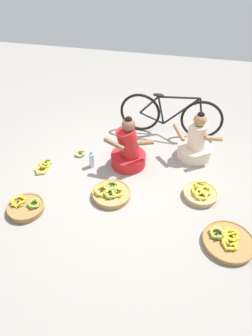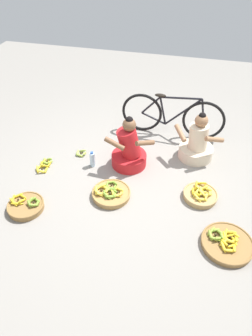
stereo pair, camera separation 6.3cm
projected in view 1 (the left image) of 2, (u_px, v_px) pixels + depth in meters
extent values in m
plane|color=gray|center=(129.00, 178.00, 4.29)|extent=(10.00, 10.00, 0.00)
cylinder|color=red|center=(128.00, 159.00, 4.46)|extent=(0.52, 0.52, 0.18)
cylinder|color=red|center=(128.00, 143.00, 4.27)|extent=(0.43, 0.37, 0.48)
sphere|color=brown|center=(128.00, 125.00, 4.07)|extent=(0.19, 0.19, 0.19)
sphere|color=black|center=(129.00, 120.00, 4.02)|extent=(0.10, 0.10, 0.10)
cylinder|color=brown|center=(114.00, 144.00, 4.10)|extent=(0.31, 0.12, 0.16)
cylinder|color=brown|center=(144.00, 143.00, 4.12)|extent=(0.26, 0.27, 0.16)
cylinder|color=beige|center=(194.00, 151.00, 4.62)|extent=(0.52, 0.52, 0.18)
cylinder|color=beige|center=(197.00, 136.00, 4.43)|extent=(0.30, 0.28, 0.40)
sphere|color=#9E704C|center=(200.00, 120.00, 4.25)|extent=(0.19, 0.19, 0.19)
sphere|color=black|center=(201.00, 115.00, 4.20)|extent=(0.10, 0.10, 0.10)
cylinder|color=#9E704C|center=(179.00, 132.00, 4.37)|extent=(0.22, 0.30, 0.16)
cylinder|color=#9E704C|center=(213.00, 138.00, 4.25)|extent=(0.30, 0.22, 0.16)
torus|color=black|center=(140.00, 113.00, 5.02)|extent=(0.68, 0.05, 0.68)
torus|color=black|center=(202.00, 120.00, 4.84)|extent=(0.68, 0.05, 0.68)
cylinder|color=black|center=(181.00, 111.00, 4.83)|extent=(0.55, 0.04, 0.55)
cylinder|color=black|center=(161.00, 111.00, 4.90)|extent=(0.15, 0.03, 0.49)
cylinder|color=black|center=(179.00, 98.00, 4.68)|extent=(0.65, 0.04, 0.08)
cylinder|color=black|center=(152.00, 118.00, 5.03)|extent=(0.42, 0.04, 0.18)
cylinder|color=black|center=(149.00, 105.00, 4.89)|extent=(0.31, 0.04, 0.35)
cylinder|color=black|center=(201.00, 109.00, 4.72)|extent=(0.11, 0.03, 0.38)
ellipsoid|color=black|center=(159.00, 95.00, 4.74)|extent=(0.18, 0.08, 0.05)
cylinder|color=tan|center=(200.00, 194.00, 3.98)|extent=(0.44, 0.44, 0.07)
torus|color=tan|center=(201.00, 193.00, 3.96)|extent=(0.46, 0.46, 0.02)
ellipsoid|color=yellow|center=(210.00, 192.00, 3.93)|extent=(0.06, 0.15, 0.08)
ellipsoid|color=yellow|center=(207.00, 188.00, 3.98)|extent=(0.15, 0.09, 0.07)
ellipsoid|color=yellow|center=(203.00, 187.00, 3.99)|extent=(0.14, 0.09, 0.09)
ellipsoid|color=yellow|center=(201.00, 190.00, 3.95)|extent=(0.06, 0.14, 0.09)
ellipsoid|color=yellow|center=(203.00, 193.00, 3.91)|extent=(0.14, 0.11, 0.09)
ellipsoid|color=yellow|center=(208.00, 194.00, 3.91)|extent=(0.14, 0.12, 0.06)
sphere|color=#382D19|center=(205.00, 191.00, 3.95)|extent=(0.04, 0.04, 0.04)
ellipsoid|color=gold|center=(205.00, 186.00, 4.02)|extent=(0.05, 0.15, 0.07)
ellipsoid|color=gold|center=(202.00, 182.00, 4.07)|extent=(0.15, 0.05, 0.08)
ellipsoid|color=gold|center=(196.00, 184.00, 4.03)|extent=(0.04, 0.14, 0.09)
ellipsoid|color=gold|center=(200.00, 188.00, 3.97)|extent=(0.14, 0.05, 0.09)
sphere|color=#382D19|center=(201.00, 185.00, 4.02)|extent=(0.03, 0.03, 0.03)
ellipsoid|color=gold|center=(201.00, 192.00, 3.93)|extent=(0.06, 0.13, 0.06)
ellipsoid|color=gold|center=(197.00, 188.00, 3.99)|extent=(0.13, 0.04, 0.07)
ellipsoid|color=gold|center=(193.00, 190.00, 3.96)|extent=(0.05, 0.13, 0.06)
ellipsoid|color=gold|center=(197.00, 193.00, 3.90)|extent=(0.13, 0.04, 0.09)
sphere|color=#382D19|center=(197.00, 191.00, 3.95)|extent=(0.03, 0.03, 0.03)
ellipsoid|color=yellow|center=(206.00, 196.00, 3.88)|extent=(0.06, 0.16, 0.07)
ellipsoid|color=yellow|center=(202.00, 191.00, 3.94)|extent=(0.16, 0.06, 0.07)
ellipsoid|color=yellow|center=(196.00, 192.00, 3.92)|extent=(0.09, 0.15, 0.09)
ellipsoid|color=yellow|center=(197.00, 196.00, 3.86)|extent=(0.14, 0.13, 0.08)
ellipsoid|color=yellow|center=(202.00, 198.00, 3.84)|extent=(0.16, 0.06, 0.06)
sphere|color=#382D19|center=(201.00, 194.00, 3.90)|extent=(0.03, 0.03, 0.03)
cylinder|color=olive|center=(26.00, 208.00, 3.79)|extent=(0.45, 0.45, 0.08)
torus|color=olive|center=(25.00, 206.00, 3.77)|extent=(0.47, 0.47, 0.02)
ellipsoid|color=olive|center=(38.00, 204.00, 3.76)|extent=(0.05, 0.13, 0.06)
ellipsoid|color=olive|center=(37.00, 202.00, 3.80)|extent=(0.13, 0.09, 0.05)
ellipsoid|color=olive|center=(32.00, 201.00, 3.80)|extent=(0.11, 0.11, 0.07)
ellipsoid|color=olive|center=(30.00, 202.00, 3.78)|extent=(0.06, 0.13, 0.07)
ellipsoid|color=olive|center=(30.00, 205.00, 3.73)|extent=(0.12, 0.11, 0.08)
ellipsoid|color=olive|center=(34.00, 207.00, 3.72)|extent=(0.12, 0.10, 0.08)
sphere|color=#382D19|center=(34.00, 204.00, 3.76)|extent=(0.03, 0.03, 0.03)
ellipsoid|color=gold|center=(22.00, 202.00, 3.77)|extent=(0.05, 0.16, 0.09)
ellipsoid|color=gold|center=(22.00, 198.00, 3.85)|extent=(0.16, 0.09, 0.06)
ellipsoid|color=gold|center=(17.00, 198.00, 3.85)|extent=(0.14, 0.12, 0.06)
ellipsoid|color=gold|center=(13.00, 201.00, 3.80)|extent=(0.06, 0.16, 0.06)
ellipsoid|color=gold|center=(13.00, 204.00, 3.75)|extent=(0.15, 0.10, 0.09)
ellipsoid|color=gold|center=(17.00, 205.00, 3.75)|extent=(0.16, 0.09, 0.06)
sphere|color=#382D19|center=(18.00, 201.00, 3.80)|extent=(0.03, 0.03, 0.03)
cylinder|color=#A87F47|center=(112.00, 194.00, 3.99)|extent=(0.51, 0.51, 0.07)
torus|color=#A87F47|center=(111.00, 192.00, 3.96)|extent=(0.52, 0.52, 0.02)
ellipsoid|color=yellow|center=(122.00, 193.00, 3.91)|extent=(0.05, 0.13, 0.07)
ellipsoid|color=yellow|center=(120.00, 190.00, 3.96)|extent=(0.13, 0.09, 0.08)
ellipsoid|color=yellow|center=(115.00, 190.00, 3.96)|extent=(0.11, 0.12, 0.07)
ellipsoid|color=yellow|center=(114.00, 194.00, 3.91)|extent=(0.11, 0.12, 0.07)
ellipsoid|color=yellow|center=(117.00, 196.00, 3.89)|extent=(0.13, 0.04, 0.05)
sphere|color=#382D19|center=(118.00, 192.00, 3.93)|extent=(0.03, 0.03, 0.03)
ellipsoid|color=olive|center=(115.00, 186.00, 4.02)|extent=(0.04, 0.13, 0.06)
ellipsoid|color=olive|center=(115.00, 183.00, 4.05)|extent=(0.12, 0.11, 0.08)
ellipsoid|color=olive|center=(111.00, 183.00, 4.08)|extent=(0.13, 0.08, 0.05)
ellipsoid|color=olive|center=(107.00, 185.00, 4.04)|extent=(0.04, 0.13, 0.07)
ellipsoid|color=olive|center=(109.00, 188.00, 4.00)|extent=(0.13, 0.07, 0.05)
ellipsoid|color=olive|center=(112.00, 188.00, 3.99)|extent=(0.13, 0.08, 0.06)
sphere|color=#382D19|center=(111.00, 185.00, 4.03)|extent=(0.03, 0.03, 0.03)
ellipsoid|color=yellow|center=(107.00, 190.00, 3.94)|extent=(0.07, 0.16, 0.10)
ellipsoid|color=yellow|center=(106.00, 188.00, 3.98)|extent=(0.15, 0.12, 0.07)
ellipsoid|color=yellow|center=(101.00, 187.00, 3.99)|extent=(0.16, 0.10, 0.09)
ellipsoid|color=yellow|center=(99.00, 188.00, 3.99)|extent=(0.13, 0.15, 0.07)
ellipsoid|color=yellow|center=(96.00, 191.00, 3.94)|extent=(0.09, 0.16, 0.08)
ellipsoid|color=yellow|center=(99.00, 194.00, 3.90)|extent=(0.16, 0.08, 0.09)
ellipsoid|color=yellow|center=(103.00, 194.00, 3.90)|extent=(0.16, 0.11, 0.07)
sphere|color=#382D19|center=(102.00, 191.00, 3.95)|extent=(0.03, 0.03, 0.03)
ellipsoid|color=olive|center=(115.00, 194.00, 3.90)|extent=(0.05, 0.15, 0.06)
ellipsoid|color=olive|center=(114.00, 191.00, 3.94)|extent=(0.15, 0.11, 0.08)
ellipsoid|color=olive|center=(111.00, 190.00, 3.95)|extent=(0.15, 0.05, 0.09)
ellipsoid|color=olive|center=(107.00, 191.00, 3.94)|extent=(0.11, 0.15, 0.07)
ellipsoid|color=olive|center=(106.00, 195.00, 3.89)|extent=(0.11, 0.15, 0.07)
ellipsoid|color=olive|center=(107.00, 196.00, 3.87)|extent=(0.15, 0.10, 0.09)
ellipsoid|color=olive|center=(111.00, 197.00, 3.86)|extent=(0.15, 0.10, 0.07)
sphere|color=#382D19|center=(110.00, 193.00, 3.91)|extent=(0.03, 0.03, 0.03)
cylinder|color=olive|center=(228.00, 242.00, 3.41)|extent=(0.58, 0.58, 0.06)
torus|color=olive|center=(229.00, 241.00, 3.39)|extent=(0.59, 0.59, 0.02)
ellipsoid|color=gold|center=(236.00, 239.00, 3.38)|extent=(0.07, 0.15, 0.06)
ellipsoid|color=gold|center=(234.00, 236.00, 3.41)|extent=(0.13, 0.11, 0.05)
ellipsoid|color=gold|center=(229.00, 234.00, 3.42)|extent=(0.15, 0.07, 0.08)
ellipsoid|color=gold|center=(225.00, 237.00, 3.39)|extent=(0.06, 0.15, 0.08)
ellipsoid|color=gold|center=(227.00, 242.00, 3.34)|extent=(0.14, 0.11, 0.07)
ellipsoid|color=gold|center=(234.00, 244.00, 3.33)|extent=(0.14, 0.11, 0.06)
sphere|color=#382D19|center=(230.00, 239.00, 3.37)|extent=(0.03, 0.03, 0.03)
ellipsoid|color=yellow|center=(237.00, 236.00, 3.39)|extent=(0.06, 0.15, 0.09)
ellipsoid|color=yellow|center=(236.00, 233.00, 3.43)|extent=(0.12, 0.13, 0.09)
ellipsoid|color=yellow|center=(231.00, 231.00, 3.46)|extent=(0.15, 0.04, 0.08)
ellipsoid|color=yellow|center=(226.00, 232.00, 3.43)|extent=(0.07, 0.15, 0.09)
ellipsoid|color=yellow|center=(226.00, 236.00, 3.40)|extent=(0.09, 0.15, 0.08)
ellipsoid|color=yellow|center=(231.00, 239.00, 3.37)|extent=(0.15, 0.06, 0.07)
ellipsoid|color=yellow|center=(236.00, 239.00, 3.37)|extent=(0.13, 0.13, 0.07)
sphere|color=#382D19|center=(231.00, 235.00, 3.42)|extent=(0.03, 0.03, 0.03)
ellipsoid|color=#8CAD38|center=(223.00, 233.00, 3.43)|extent=(0.05, 0.15, 0.09)
ellipsoid|color=#8CAD38|center=(221.00, 230.00, 3.47)|extent=(0.13, 0.12, 0.07)
ellipsoid|color=#8CAD38|center=(215.00, 229.00, 3.49)|extent=(0.15, 0.08, 0.06)
ellipsoid|color=#8CAD38|center=(212.00, 230.00, 3.47)|extent=(0.10, 0.14, 0.08)
ellipsoid|color=#8CAD38|center=(212.00, 234.00, 3.43)|extent=(0.08, 0.15, 0.07)
ellipsoid|color=#8CAD38|center=(217.00, 237.00, 3.39)|extent=(0.15, 0.04, 0.06)
ellipsoid|color=#8CAD38|center=(220.00, 237.00, 3.39)|extent=(0.14, 0.12, 0.09)
sphere|color=#382D19|center=(217.00, 233.00, 3.44)|extent=(0.03, 0.03, 0.03)
ellipsoid|color=yellow|center=(236.00, 245.00, 3.31)|extent=(0.05, 0.15, 0.07)
ellipsoid|color=yellow|center=(230.00, 240.00, 3.37)|extent=(0.15, 0.05, 0.06)
ellipsoid|color=yellow|center=(225.00, 240.00, 3.36)|extent=(0.12, 0.13, 0.06)
ellipsoid|color=yellow|center=(225.00, 245.00, 3.31)|extent=(0.09, 0.15, 0.07)
ellipsoid|color=yellow|center=(232.00, 249.00, 3.28)|extent=(0.15, 0.08, 0.07)
sphere|color=#382D19|center=(230.00, 244.00, 3.32)|extent=(0.03, 0.03, 0.03)
ellipsoid|color=#8CAD38|center=(49.00, 163.00, 4.49)|extent=(0.05, 0.12, 0.08)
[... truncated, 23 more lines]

